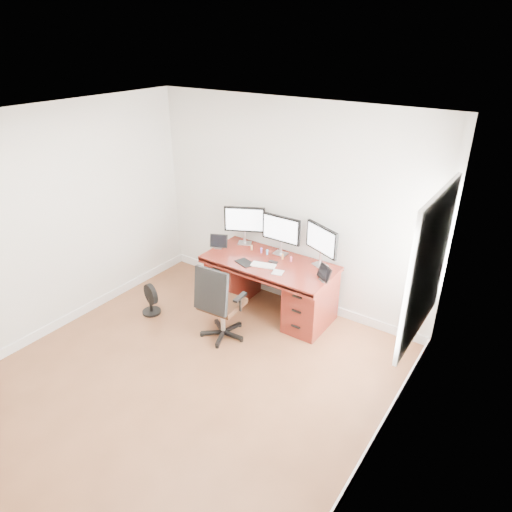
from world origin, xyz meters
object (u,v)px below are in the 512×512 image
Objects in this scene: office_chair at (220,314)px; keyboard at (263,265)px; floor_fan at (150,300)px; monitor_center at (281,230)px; desk at (270,284)px.

keyboard is at bearing 71.75° from office_chair.
floor_fan is at bearing -178.53° from office_chair.
keyboard is at bearing 47.74° from floor_fan.
monitor_center is 0.53m from keyboard.
desk is 3.09× the size of monitor_center.
desk is 5.52× the size of keyboard.
floor_fan is at bearing -143.21° from desk.
floor_fan is at bearing -136.67° from monitor_center.
desk is 1.60m from floor_fan.
desk is at bearing 53.14° from floor_fan.
desk is 0.72m from monitor_center.
keyboard is (1.27, 0.78, 0.55)m from floor_fan.
office_chair is 1.11m from floor_fan.
monitor_center reaches higher than keyboard.
office_chair is 2.37× the size of floor_fan.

